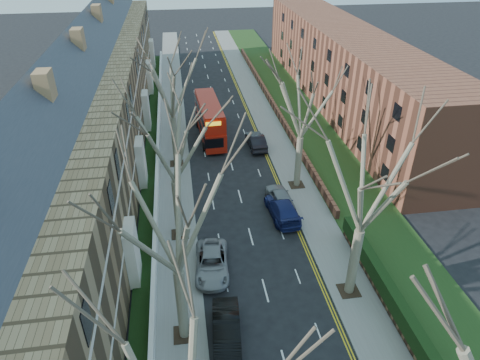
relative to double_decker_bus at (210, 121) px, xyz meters
name	(u,v)px	position (x,y,z in m)	size (l,w,h in m)	color
pavement_left	(173,122)	(-4.40, 4.84, -2.04)	(3.00, 102.00, 0.12)	slate
pavement_right	(265,117)	(7.60, 4.84, -2.04)	(3.00, 102.00, 0.12)	slate
terrace_left	(94,109)	(-12.04, -3.16, 3.43)	(9.70, 78.00, 13.60)	brown
flats_right	(343,67)	(19.07, 8.84, 2.88)	(13.97, 54.00, 10.00)	brown
wall_hedge_right	(423,352)	(9.30, -32.16, -0.98)	(0.70, 24.00, 1.80)	brown
front_wall_left	(158,148)	(-6.05, -3.16, -1.48)	(0.30, 78.00, 1.00)	white
grass_verge_right	(298,114)	(12.10, 4.84, -1.95)	(6.00, 102.00, 0.06)	#1E3D16
tree_left_mid	(172,211)	(-4.10, -28.16, 7.45)	(10.50, 10.50, 14.71)	#655C48
tree_left_far	(171,133)	(-4.10, -18.16, 7.14)	(10.15, 10.15, 14.22)	#655C48
tree_left_dist	(169,76)	(-4.10, -6.16, 7.45)	(10.50, 10.50, 14.71)	#655C48
tree_right_mid	(370,174)	(7.30, -26.16, 7.45)	(10.50, 10.50, 14.71)	#655C48
tree_right_far	(304,95)	(7.30, -12.16, 7.14)	(10.15, 10.15, 14.22)	#655C48
double_decker_bus	(210,121)	(0.00, 0.00, 0.00)	(3.01, 10.30, 4.29)	#A4180B
car_left_mid	(226,329)	(-1.55, -28.72, -1.32)	(1.66, 4.76, 1.57)	black
car_left_far	(212,263)	(-1.87, -22.64, -1.38)	(2.40, 5.20, 1.45)	gray
car_right_near	(282,208)	(4.78, -16.76, -1.31)	(2.22, 5.47, 1.59)	navy
car_right_mid	(280,197)	(4.97, -15.04, -1.31)	(1.88, 4.66, 1.59)	gray
car_right_far	(256,141)	(4.89, -3.45, -1.31)	(1.69, 4.83, 1.59)	black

